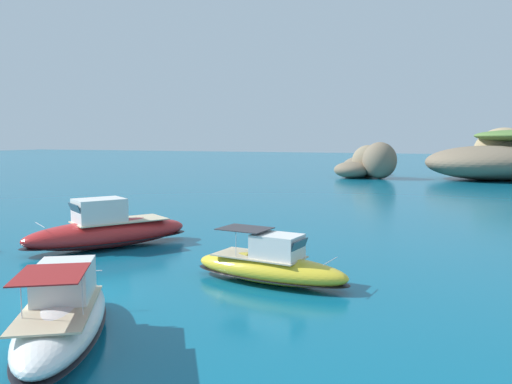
{
  "coord_description": "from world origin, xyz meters",
  "views": [
    {
      "loc": [
        14.99,
        -16.12,
        6.52
      ],
      "look_at": [
        0.96,
        18.27,
        2.58
      ],
      "focal_mm": 36.19,
      "sensor_mm": 36.0,
      "label": 1
    }
  ],
  "objects_px": {
    "islet_small": "(367,164)",
    "motorboat_white": "(63,315)",
    "channel_buoy": "(106,222)",
    "motorboat_red": "(107,231)",
    "motorboat_yellow": "(270,266)",
    "islet_large": "(497,160)"
  },
  "relations": [
    {
      "from": "islet_small",
      "to": "motorboat_yellow",
      "type": "relative_size",
      "value": 2.03
    },
    {
      "from": "islet_small",
      "to": "motorboat_red",
      "type": "height_order",
      "value": "islet_small"
    },
    {
      "from": "motorboat_white",
      "to": "motorboat_yellow",
      "type": "xyz_separation_m",
      "value": [
        3.84,
        8.71,
        -0.07
      ]
    },
    {
      "from": "motorboat_white",
      "to": "motorboat_red",
      "type": "bearing_deg",
      "value": 122.76
    },
    {
      "from": "islet_small",
      "to": "motorboat_red",
      "type": "distance_m",
      "value": 60.66
    },
    {
      "from": "motorboat_white",
      "to": "channel_buoy",
      "type": "height_order",
      "value": "motorboat_white"
    },
    {
      "from": "channel_buoy",
      "to": "islet_small",
      "type": "bearing_deg",
      "value": 80.52
    },
    {
      "from": "islet_large",
      "to": "islet_small",
      "type": "relative_size",
      "value": 1.58
    },
    {
      "from": "motorboat_red",
      "to": "channel_buoy",
      "type": "height_order",
      "value": "motorboat_red"
    },
    {
      "from": "islet_small",
      "to": "motorboat_red",
      "type": "xyz_separation_m",
      "value": [
        -4.57,
        -60.48,
        -1.24
      ]
    },
    {
      "from": "motorboat_yellow",
      "to": "channel_buoy",
      "type": "xyz_separation_m",
      "value": [
        -16.22,
        9.09,
        -0.42
      ]
    },
    {
      "from": "islet_large",
      "to": "motorboat_red",
      "type": "xyz_separation_m",
      "value": [
        -24.16,
        -65.13,
        -1.93
      ]
    },
    {
      "from": "islet_small",
      "to": "motorboat_white",
      "type": "relative_size",
      "value": 1.9
    },
    {
      "from": "islet_small",
      "to": "motorboat_yellow",
      "type": "height_order",
      "value": "islet_small"
    },
    {
      "from": "islet_large",
      "to": "channel_buoy",
      "type": "distance_m",
      "value": 66.08
    },
    {
      "from": "motorboat_red",
      "to": "channel_buoy",
      "type": "distance_m",
      "value": 7.32
    },
    {
      "from": "islet_large",
      "to": "motorboat_red",
      "type": "bearing_deg",
      "value": -110.35
    },
    {
      "from": "islet_small",
      "to": "motorboat_white",
      "type": "height_order",
      "value": "islet_small"
    },
    {
      "from": "islet_small",
      "to": "channel_buoy",
      "type": "bearing_deg",
      "value": -99.48
    },
    {
      "from": "motorboat_white",
      "to": "motorboat_red",
      "type": "xyz_separation_m",
      "value": [
        -7.8,
        12.13,
        0.16
      ]
    },
    {
      "from": "motorboat_white",
      "to": "channel_buoy",
      "type": "xyz_separation_m",
      "value": [
        -12.38,
        17.8,
        -0.49
      ]
    },
    {
      "from": "motorboat_white",
      "to": "channel_buoy",
      "type": "bearing_deg",
      "value": 124.82
    }
  ]
}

